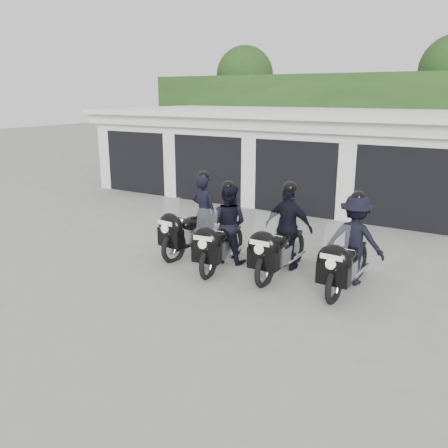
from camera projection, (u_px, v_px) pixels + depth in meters
The scene contains 7 objects.
ground at pixel (188, 269), 9.86m from camera, with size 80.00×80.00×0.00m, color gray.
garage_block at pixel (326, 157), 16.10m from camera, with size 16.40×6.80×2.96m.
background_vegetation at pixel (377, 112), 19.55m from camera, with size 20.00×3.90×5.80m.
police_bike_a at pixel (195, 220), 10.68m from camera, with size 0.79×2.19×1.91m.
police_bike_b at pixel (225, 229), 9.92m from camera, with size 0.92×2.10×1.83m.
police_bike_c at pixel (285, 234), 9.51m from camera, with size 1.04×2.18×1.90m.
police_bike_d at pixel (352, 246), 8.80m from camera, with size 1.13×2.14×1.86m.
Camera 1 is at (5.48, -7.50, 3.53)m, focal length 38.00 mm.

